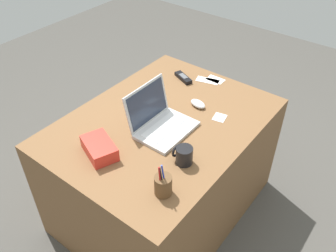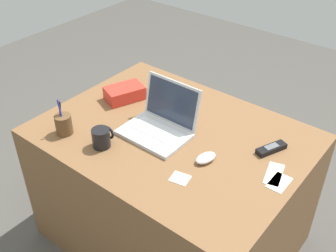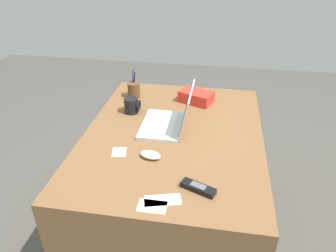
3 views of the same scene
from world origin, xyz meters
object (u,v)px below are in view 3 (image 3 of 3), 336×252
(coffee_mug_white, at_px, (132,105))
(pen_holder, at_px, (134,90))
(computer_mouse, at_px, (150,155))
(snack_bag, at_px, (196,97))
(laptop, at_px, (170,120))
(cordless_phone, at_px, (198,188))

(coffee_mug_white, distance_m, pen_holder, 0.21)
(coffee_mug_white, height_order, pen_holder, pen_holder)
(computer_mouse, xyz_separation_m, pen_holder, (-0.63, -0.24, 0.03))
(computer_mouse, relative_size, pen_holder, 0.56)
(coffee_mug_white, bearing_deg, pen_holder, -168.70)
(computer_mouse, distance_m, pen_holder, 0.67)
(snack_bag, bearing_deg, computer_mouse, -14.10)
(laptop, bearing_deg, cordless_phone, 22.09)
(coffee_mug_white, bearing_deg, computer_mouse, 25.46)
(laptop, height_order, pen_holder, laptop)
(computer_mouse, relative_size, coffee_mug_white, 1.09)
(pen_holder, relative_size, snack_bag, 0.92)
(laptop, height_order, snack_bag, laptop)
(cordless_phone, height_order, snack_bag, snack_bag)
(cordless_phone, distance_m, snack_bag, 0.81)
(laptop, bearing_deg, snack_bag, 161.49)
(laptop, bearing_deg, computer_mouse, -8.80)
(computer_mouse, bearing_deg, snack_bag, 179.12)
(computer_mouse, bearing_deg, coffee_mug_white, -141.32)
(computer_mouse, bearing_deg, cordless_phone, 65.10)
(laptop, height_order, coffee_mug_white, laptop)
(computer_mouse, relative_size, snack_bag, 0.52)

